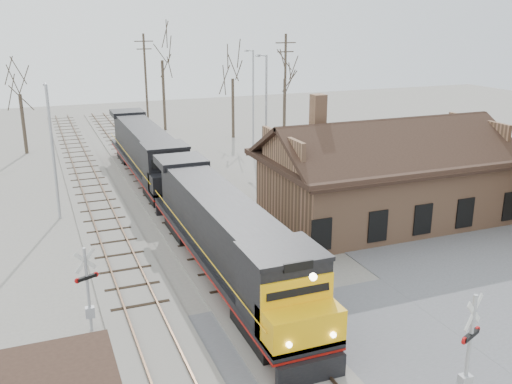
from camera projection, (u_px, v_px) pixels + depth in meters
The scene contains 18 objects.
ground at pixel (290, 359), 21.49m from camera, with size 140.00×140.00×0.00m, color gray.
road at pixel (290, 358), 21.48m from camera, with size 60.00×9.00×0.03m, color #59595E.
track_main at pixel (186, 227), 34.79m from camera, with size 3.40×90.00×0.24m.
track_siding at pixel (112, 237), 33.21m from camera, with size 3.40×90.00×0.24m.
depot at pixel (384, 182), 35.66m from camera, with size 15.20×9.31×7.90m.
locomotive_lead at pixel (228, 238), 27.18m from camera, with size 2.84×18.99×4.21m.
locomotive_trailing at pixel (147, 153), 44.30m from camera, with size 2.84×18.99×3.99m.
crossbuck_near at pixel (468, 355), 18.33m from camera, with size 1.10×0.53×4.08m.
crossbuck_far at pixel (88, 292), 22.93m from camera, with size 0.99×0.48×3.65m.
streetlight_a at pixel (52, 145), 35.16m from camera, with size 0.25×2.04×8.48m.
streetlight_b at pixel (265, 112), 43.20m from camera, with size 0.25×2.04×9.66m.
streetlight_c at pixel (253, 96), 53.07m from camera, with size 0.25×2.04×9.44m.
utility_pole_b at pixel (146, 82), 61.58m from camera, with size 2.00×0.24×10.62m.
utility_pole_c at pixel (285, 91), 53.25m from camera, with size 2.00×0.24×10.84m.
tree_b at pixel (19, 84), 51.73m from camera, with size 3.70×3.70×9.05m.
tree_c at pixel (162, 48), 61.99m from camera, with size 5.16×5.16×12.64m.
tree_d at pixel (233, 69), 58.55m from camera, with size 4.12×4.12×10.10m.
tree_e at pixel (285, 69), 59.84m from camera, with size 4.02×4.02×9.85m.
Camera 1 is at (-8.07, -16.88, 12.36)m, focal length 40.00 mm.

